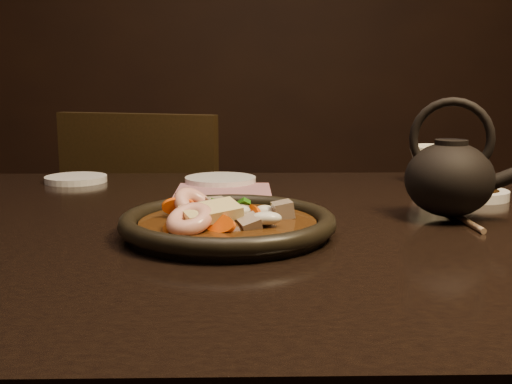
{
  "coord_description": "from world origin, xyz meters",
  "views": [
    {
      "loc": [
        -0.11,
        -0.85,
        0.95
      ],
      "look_at": [
        -0.09,
        -0.04,
        0.8
      ],
      "focal_mm": 45.0,
      "sensor_mm": 36.0,
      "label": 1
    }
  ],
  "objects_px": {
    "table": "(319,277)",
    "plate": "(228,224)",
    "teapot": "(450,175)",
    "chair": "(162,267)",
    "tea_cup": "(430,163)"
  },
  "relations": [
    {
      "from": "table",
      "to": "plate",
      "type": "height_order",
      "value": "plate"
    },
    {
      "from": "teapot",
      "to": "tea_cup",
      "type": "bearing_deg",
      "value": 96.8
    },
    {
      "from": "chair",
      "to": "plate",
      "type": "relative_size",
      "value": 3.17
    },
    {
      "from": "table",
      "to": "plate",
      "type": "distance_m",
      "value": 0.17
    },
    {
      "from": "chair",
      "to": "plate",
      "type": "bearing_deg",
      "value": 121.88
    },
    {
      "from": "table",
      "to": "teapot",
      "type": "bearing_deg",
      "value": 6.02
    },
    {
      "from": "table",
      "to": "tea_cup",
      "type": "distance_m",
      "value": 0.41
    },
    {
      "from": "chair",
      "to": "teapot",
      "type": "height_order",
      "value": "teapot"
    },
    {
      "from": "plate",
      "to": "tea_cup",
      "type": "height_order",
      "value": "tea_cup"
    },
    {
      "from": "table",
      "to": "tea_cup",
      "type": "bearing_deg",
      "value": 52.66
    },
    {
      "from": "table",
      "to": "tea_cup",
      "type": "relative_size",
      "value": 21.1
    },
    {
      "from": "table",
      "to": "plate",
      "type": "bearing_deg",
      "value": -151.93
    },
    {
      "from": "table",
      "to": "teapot",
      "type": "height_order",
      "value": "teapot"
    },
    {
      "from": "tea_cup",
      "to": "plate",
      "type": "bearing_deg",
      "value": -133.72
    },
    {
      "from": "tea_cup",
      "to": "teapot",
      "type": "relative_size",
      "value": 0.46
    }
  ]
}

